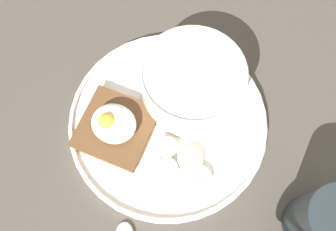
{
  "coord_description": "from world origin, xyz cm",
  "views": [
    {
      "loc": [
        8.21,
        -14.98,
        50.6
      ],
      "look_at": [
        0.0,
        0.0,
        5.0
      ],
      "focal_mm": 40.0,
      "sensor_mm": 36.0,
      "label": 1
    }
  ],
  "objects_px": {
    "banana_slice_front": "(190,159)",
    "banana_slice_back": "(167,147)",
    "oatmeal_bowl": "(192,82)",
    "poached_egg": "(113,123)",
    "banana_slice_right": "(198,178)",
    "toast_slice": "(116,128)",
    "coffee_mug": "(324,223)",
    "banana_slice_left": "(166,169)"
  },
  "relations": [
    {
      "from": "banana_slice_front",
      "to": "banana_slice_back",
      "type": "relative_size",
      "value": 1.09
    },
    {
      "from": "oatmeal_bowl",
      "to": "banana_slice_left",
      "type": "xyz_separation_m",
      "value": [
        0.02,
        -0.11,
        -0.03
      ]
    },
    {
      "from": "banana_slice_front",
      "to": "banana_slice_back",
      "type": "xyz_separation_m",
      "value": [
        -0.03,
        -0.0,
        0.0
      ]
    },
    {
      "from": "toast_slice",
      "to": "banana_slice_back",
      "type": "height_order",
      "value": "same"
    },
    {
      "from": "toast_slice",
      "to": "banana_slice_back",
      "type": "distance_m",
      "value": 0.07
    },
    {
      "from": "oatmeal_bowl",
      "to": "toast_slice",
      "type": "height_order",
      "value": "oatmeal_bowl"
    },
    {
      "from": "oatmeal_bowl",
      "to": "poached_egg",
      "type": "distance_m",
      "value": 0.12
    },
    {
      "from": "toast_slice",
      "to": "poached_egg",
      "type": "relative_size",
      "value": 1.73
    },
    {
      "from": "oatmeal_bowl",
      "to": "banana_slice_right",
      "type": "bearing_deg",
      "value": -58.64
    },
    {
      "from": "banana_slice_front",
      "to": "banana_slice_left",
      "type": "bearing_deg",
      "value": -127.7
    },
    {
      "from": "poached_egg",
      "to": "coffee_mug",
      "type": "distance_m",
      "value": 0.28
    },
    {
      "from": "coffee_mug",
      "to": "banana_slice_back",
      "type": "bearing_deg",
      "value": -179.86
    },
    {
      "from": "coffee_mug",
      "to": "banana_slice_right",
      "type": "bearing_deg",
      "value": -173.71
    },
    {
      "from": "oatmeal_bowl",
      "to": "banana_slice_right",
      "type": "xyz_separation_m",
      "value": [
        0.06,
        -0.1,
        -0.03
      ]
    },
    {
      "from": "toast_slice",
      "to": "banana_slice_left",
      "type": "height_order",
      "value": "toast_slice"
    },
    {
      "from": "banana_slice_front",
      "to": "banana_slice_back",
      "type": "bearing_deg",
      "value": -178.17
    },
    {
      "from": "banana_slice_front",
      "to": "banana_slice_left",
      "type": "distance_m",
      "value": 0.03
    },
    {
      "from": "oatmeal_bowl",
      "to": "banana_slice_back",
      "type": "bearing_deg",
      "value": -83.39
    },
    {
      "from": "poached_egg",
      "to": "banana_slice_left",
      "type": "bearing_deg",
      "value": -10.12
    },
    {
      "from": "poached_egg",
      "to": "banana_slice_back",
      "type": "xyz_separation_m",
      "value": [
        0.07,
        0.01,
        -0.02
      ]
    },
    {
      "from": "coffee_mug",
      "to": "toast_slice",
      "type": "bearing_deg",
      "value": -177.92
    },
    {
      "from": "poached_egg",
      "to": "banana_slice_back",
      "type": "relative_size",
      "value": 1.51
    },
    {
      "from": "oatmeal_bowl",
      "to": "poached_egg",
      "type": "relative_size",
      "value": 2.34
    },
    {
      "from": "oatmeal_bowl",
      "to": "banana_slice_front",
      "type": "xyz_separation_m",
      "value": [
        0.04,
        -0.09,
        -0.03
      ]
    },
    {
      "from": "banana_slice_back",
      "to": "coffee_mug",
      "type": "height_order",
      "value": "coffee_mug"
    },
    {
      "from": "poached_egg",
      "to": "banana_slice_left",
      "type": "distance_m",
      "value": 0.09
    },
    {
      "from": "toast_slice",
      "to": "banana_slice_right",
      "type": "bearing_deg",
      "value": -2.98
    },
    {
      "from": "toast_slice",
      "to": "banana_slice_right",
      "type": "relative_size",
      "value": 2.71
    },
    {
      "from": "banana_slice_front",
      "to": "coffee_mug",
      "type": "distance_m",
      "value": 0.17
    },
    {
      "from": "banana_slice_right",
      "to": "oatmeal_bowl",
      "type": "bearing_deg",
      "value": 121.36
    },
    {
      "from": "banana_slice_right",
      "to": "toast_slice",
      "type": "bearing_deg",
      "value": 177.02
    },
    {
      "from": "poached_egg",
      "to": "banana_slice_right",
      "type": "xyz_separation_m",
      "value": [
        0.13,
        -0.01,
        -0.02
      ]
    },
    {
      "from": "poached_egg",
      "to": "banana_slice_front",
      "type": "xyz_separation_m",
      "value": [
        0.11,
        0.01,
        -0.02
      ]
    },
    {
      "from": "banana_slice_left",
      "to": "banana_slice_right",
      "type": "distance_m",
      "value": 0.04
    },
    {
      "from": "banana_slice_back",
      "to": "coffee_mug",
      "type": "xyz_separation_m",
      "value": [
        0.2,
        0.0,
        0.03
      ]
    },
    {
      "from": "oatmeal_bowl",
      "to": "poached_egg",
      "type": "height_order",
      "value": "oatmeal_bowl"
    },
    {
      "from": "banana_slice_left",
      "to": "banana_slice_right",
      "type": "xyz_separation_m",
      "value": [
        0.04,
        0.01,
        0.0
      ]
    },
    {
      "from": "toast_slice",
      "to": "poached_egg",
      "type": "xyz_separation_m",
      "value": [
        -0.0,
        -0.0,
        0.02
      ]
    },
    {
      "from": "poached_egg",
      "to": "banana_slice_back",
      "type": "height_order",
      "value": "poached_egg"
    },
    {
      "from": "banana_slice_left",
      "to": "banana_slice_back",
      "type": "relative_size",
      "value": 0.82
    },
    {
      "from": "oatmeal_bowl",
      "to": "poached_egg",
      "type": "xyz_separation_m",
      "value": [
        -0.06,
        -0.1,
        -0.01
      ]
    },
    {
      "from": "banana_slice_left",
      "to": "banana_slice_back",
      "type": "bearing_deg",
      "value": 118.06
    }
  ]
}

